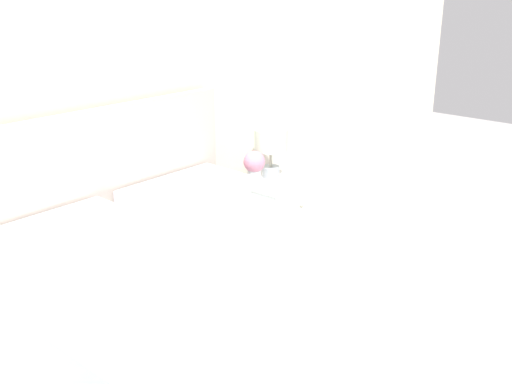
# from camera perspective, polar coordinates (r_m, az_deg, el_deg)

# --- Properties ---
(ground_plane) EXTENTS (12.00, 12.00, 0.00)m
(ground_plane) POSITION_cam_1_polar(r_m,az_deg,el_deg) (3.54, -13.89, -10.48)
(ground_plane) COLOR #BCB7B2
(wall_back) EXTENTS (8.00, 0.06, 2.60)m
(wall_back) POSITION_cam_1_polar(r_m,az_deg,el_deg) (3.17, -16.58, 10.83)
(wall_back) COLOR silver
(wall_back) RESTS_ON ground_plane
(bed) EXTENTS (1.66, 2.19, 1.13)m
(bed) POSITION_cam_1_polar(r_m,az_deg,el_deg) (2.71, -1.63, -12.62)
(bed) COLOR white
(bed) RESTS_ON ground_plane
(nightstand) EXTENTS (0.44, 0.46, 0.50)m
(nightstand) POSITION_cam_1_polar(r_m,az_deg,el_deg) (3.97, 1.67, -2.42)
(nightstand) COLOR white
(nightstand) RESTS_ON ground_plane
(table_lamp) EXTENTS (0.22, 0.22, 0.32)m
(table_lamp) POSITION_cam_1_polar(r_m,az_deg,el_deg) (3.90, 1.43, 4.59)
(table_lamp) COLOR #A8B2BC
(table_lamp) RESTS_ON nightstand
(flower_vase) EXTENTS (0.14, 0.14, 0.22)m
(flower_vase) POSITION_cam_1_polar(r_m,az_deg,el_deg) (3.77, -0.14, 2.56)
(flower_vase) COLOR white
(flower_vase) RESTS_ON nightstand
(teacup) EXTENTS (0.11, 0.11, 0.06)m
(teacup) POSITION_cam_1_polar(r_m,az_deg,el_deg) (3.83, 3.48, 1.19)
(teacup) COLOR white
(teacup) RESTS_ON nightstand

